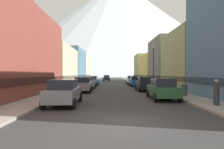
% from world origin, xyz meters
% --- Properties ---
extents(ground_plane, '(400.00, 400.00, 0.00)m').
position_xyz_m(ground_plane, '(0.00, 0.00, 0.00)').
color(ground_plane, '#343434').
extents(sidewalk_left, '(2.50, 100.00, 0.15)m').
position_xyz_m(sidewalk_left, '(-6.25, 35.00, 0.07)').
color(sidewalk_left, gray).
rests_on(sidewalk_left, ground).
extents(sidewalk_right, '(2.50, 100.00, 0.15)m').
position_xyz_m(sidewalk_right, '(6.25, 35.00, 0.07)').
color(sidewalk_right, gray).
rests_on(sidewalk_right, ground).
extents(storefront_left_1, '(9.25, 9.79, 8.70)m').
position_xyz_m(storefront_left_1, '(-11.98, 13.85, 4.20)').
color(storefront_left_1, brown).
rests_on(storefront_left_1, ground).
extents(storefront_left_2, '(9.31, 12.88, 6.97)m').
position_xyz_m(storefront_left_2, '(-12.01, 25.65, 3.36)').
color(storefront_left_2, beige).
rests_on(storefront_left_2, ground).
extents(storefront_left_3, '(10.14, 13.21, 8.30)m').
position_xyz_m(storefront_left_3, '(-12.42, 39.14, 4.00)').
color(storefront_left_3, slate).
rests_on(storefront_left_3, ground).
extents(storefront_left_4, '(6.59, 10.22, 8.76)m').
position_xyz_m(storefront_left_4, '(-10.64, 51.21, 4.22)').
color(storefront_left_4, beige).
rests_on(storefront_left_4, ground).
extents(storefront_right_1, '(6.78, 9.90, 7.83)m').
position_xyz_m(storefront_right_1, '(10.74, 17.02, 3.77)').
color(storefront_right_1, '#8C9966').
rests_on(storefront_right_1, ground).
extents(storefront_right_2, '(7.95, 9.67, 8.76)m').
position_xyz_m(storefront_right_2, '(11.33, 27.27, 4.22)').
color(storefront_right_2, '#66605B').
rests_on(storefront_right_2, ground).
extents(storefront_right_3, '(9.01, 13.36, 6.81)m').
position_xyz_m(storefront_right_3, '(11.85, 39.06, 3.28)').
color(storefront_right_3, '#D8B259').
rests_on(storefront_right_3, ground).
extents(storefront_right_4, '(8.64, 9.46, 8.12)m').
position_xyz_m(storefront_right_4, '(11.67, 50.98, 3.91)').
color(storefront_right_4, '#8C9966').
rests_on(storefront_right_4, ground).
extents(car_left_0, '(2.20, 4.46, 1.78)m').
position_xyz_m(car_left_0, '(-3.80, 4.88, 0.90)').
color(car_left_0, slate).
rests_on(car_left_0, ground).
extents(car_left_1, '(2.20, 4.46, 1.78)m').
position_xyz_m(car_left_1, '(-3.80, 14.00, 0.90)').
color(car_left_1, slate).
rests_on(car_left_1, ground).
extents(car_left_2, '(2.25, 4.48, 1.78)m').
position_xyz_m(car_left_2, '(-3.80, 20.20, 0.90)').
color(car_left_2, slate).
rests_on(car_left_2, ground).
extents(car_left_3, '(2.22, 4.47, 1.78)m').
position_xyz_m(car_left_3, '(-3.80, 26.32, 0.90)').
color(car_left_3, '#19478C').
rests_on(car_left_3, ground).
extents(car_right_0, '(2.16, 4.44, 1.78)m').
position_xyz_m(car_right_0, '(3.80, 7.61, 0.90)').
color(car_right_0, '#265933').
rests_on(car_right_0, ground).
extents(car_right_1, '(2.13, 4.43, 1.78)m').
position_xyz_m(car_right_1, '(3.80, 15.54, 0.90)').
color(car_right_1, black).
rests_on(car_right_1, ground).
extents(car_right_2, '(2.09, 4.41, 1.78)m').
position_xyz_m(car_right_2, '(3.80, 24.02, 0.90)').
color(car_right_2, '#19478C').
rests_on(car_right_2, ground).
extents(car_right_3, '(2.14, 4.44, 1.78)m').
position_xyz_m(car_right_3, '(3.80, 30.20, 0.90)').
color(car_right_3, silver).
rests_on(car_right_3, ground).
extents(car_driving_0, '(2.06, 4.40, 1.78)m').
position_xyz_m(car_driving_0, '(-1.60, 47.42, 0.90)').
color(car_driving_0, black).
rests_on(car_driving_0, ground).
extents(trash_bin_right, '(0.59, 0.59, 0.98)m').
position_xyz_m(trash_bin_right, '(6.35, 9.38, 0.64)').
color(trash_bin_right, '#4C5156').
rests_on(trash_bin_right, sidewalk_right).
extents(potted_plant_0, '(0.48, 0.48, 0.88)m').
position_xyz_m(potted_plant_0, '(7.00, 18.29, 0.61)').
color(potted_plant_0, brown).
rests_on(potted_plant_0, sidewalk_right).
extents(pedestrian_0, '(0.36, 0.36, 1.67)m').
position_xyz_m(pedestrian_0, '(6.25, 3.87, 0.92)').
color(pedestrian_0, '#333338').
rests_on(pedestrian_0, sidewalk_right).
extents(pedestrian_1, '(0.36, 0.36, 1.74)m').
position_xyz_m(pedestrian_1, '(-6.25, 11.45, 0.96)').
color(pedestrian_1, '#333338').
rests_on(pedestrian_1, sidewalk_left).
extents(streetlamp_right, '(0.36, 0.36, 5.86)m').
position_xyz_m(streetlamp_right, '(5.35, 17.49, 3.99)').
color(streetlamp_right, black).
rests_on(streetlamp_right, sidewalk_right).
extents(mountain_backdrop, '(316.17, 316.17, 135.79)m').
position_xyz_m(mountain_backdrop, '(9.44, 260.00, 67.89)').
color(mountain_backdrop, silver).
rests_on(mountain_backdrop, ground).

